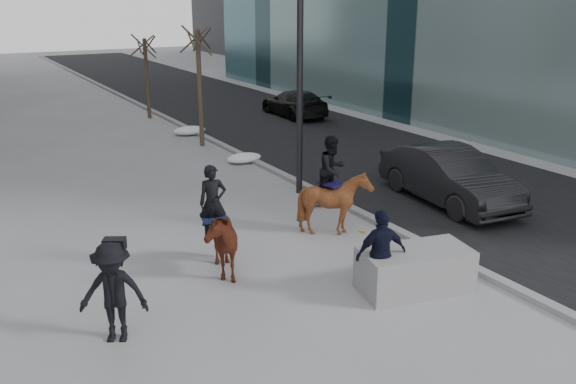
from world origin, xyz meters
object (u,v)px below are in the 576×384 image
car_near (449,176)px  mounted_left (216,234)px  planter (415,270)px  mounted_right (334,195)px

car_near → mounted_left: 7.49m
car_near → mounted_left: size_ratio=2.05×
planter → mounted_left: mounted_left is taller
mounted_right → planter: bearing=-96.0°
car_near → mounted_left: bearing=-166.4°
planter → mounted_right: size_ratio=0.89×
car_near → mounted_left: (-7.42, -0.97, 0.08)m
car_near → mounted_right: 4.07m
car_near → mounted_left: mounted_left is taller
car_near → mounted_right: (-4.06, -0.33, 0.19)m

